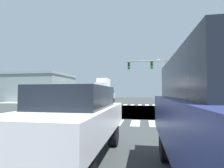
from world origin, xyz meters
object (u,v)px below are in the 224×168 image
(suv_trailing_2, at_px, (107,95))
(traffic_signal_mast, at_px, (155,70))
(box_truck_queued_1, at_px, (103,89))
(bank_building, at_px, (32,88))
(sedan_nearside_1, at_px, (210,101))
(sedan_leading_3, at_px, (76,116))
(street_lamp, at_px, (165,76))
(suv_outer_4, at_px, (218,95))
(suv_middle_3, at_px, (110,94))

(suv_trailing_2, bearing_deg, traffic_signal_mast, 154.34)
(box_truck_queued_1, bearing_deg, traffic_signal_mast, 127.74)
(bank_building, xyz_separation_m, sedan_nearside_1, (26.15, -16.86, -1.52))
(box_truck_queued_1, bearing_deg, sedan_leading_3, 101.87)
(street_lamp, height_order, bank_building, street_lamp)
(suv_outer_4, bearing_deg, bank_building, -108.52)
(suv_middle_3, bearing_deg, box_truck_queued_1, 90.00)
(sedan_leading_3, bearing_deg, suv_trailing_2, 99.68)
(bank_building, xyz_separation_m, suv_outer_4, (29.44, -9.86, -1.24))
(suv_middle_3, xyz_separation_m, suv_outer_4, (16.82, -25.58, 0.00))
(street_lamp, distance_m, suv_outer_4, 12.86)
(box_truck_queued_1, relative_size, suv_middle_3, 1.57)
(traffic_signal_mast, height_order, sedan_leading_3, traffic_signal_mast)
(suv_trailing_2, relative_size, suv_outer_4, 1.00)
(sedan_nearside_1, height_order, suv_middle_3, suv_middle_3)
(street_lamp, bearing_deg, box_truck_queued_1, 158.68)
(suv_middle_3, bearing_deg, traffic_signal_mast, 114.92)
(bank_building, bearing_deg, traffic_signal_mast, -15.91)
(suv_trailing_2, bearing_deg, street_lamp, -153.29)
(sedan_nearside_1, distance_m, suv_middle_3, 35.28)
(sedan_leading_3, bearing_deg, suv_outer_4, 59.41)
(traffic_signal_mast, relative_size, sedan_leading_3, 1.71)
(suv_middle_3, distance_m, suv_outer_4, 30.62)
(bank_building, bearing_deg, suv_middle_3, 51.24)
(bank_building, xyz_separation_m, suv_trailing_2, (15.62, -3.02, -1.24))
(box_truck_queued_1, distance_m, sedan_leading_3, 34.05)
(street_lamp, distance_m, sedan_nearside_1, 19.09)
(sedan_nearside_1, xyz_separation_m, suv_outer_4, (3.30, 7.00, 0.28))
(sedan_leading_3, height_order, suv_outer_4, suv_outer_4)
(box_truck_queued_1, bearing_deg, suv_middle_3, -90.00)
(suv_trailing_2, distance_m, suv_middle_3, 18.98)
(traffic_signal_mast, relative_size, sedan_nearside_1, 1.71)
(street_lamp, distance_m, box_truck_queued_1, 13.80)
(suv_outer_4, bearing_deg, street_lamp, -160.64)
(street_lamp, relative_size, box_truck_queued_1, 1.09)
(street_lamp, relative_size, sedan_nearside_1, 1.83)
(sedan_leading_3, distance_m, suv_trailing_2, 23.80)
(traffic_signal_mast, height_order, suv_trailing_2, traffic_signal_mast)
(sedan_leading_3, bearing_deg, bank_building, 126.54)
(sedan_nearside_1, xyz_separation_m, suv_middle_3, (-13.52, 32.58, 0.28))
(suv_trailing_2, height_order, suv_middle_3, same)
(traffic_signal_mast, xyz_separation_m, suv_middle_3, (-10.35, 22.27, -3.39))
(sedan_nearside_1, bearing_deg, traffic_signal_mast, 17.13)
(bank_building, bearing_deg, suv_outer_4, -18.52)
(sedan_leading_3, relative_size, suv_trailing_2, 0.93)
(suv_trailing_2, bearing_deg, sedan_leading_3, 99.68)
(bank_building, bearing_deg, box_truck_queued_1, 28.38)
(box_truck_queued_1, bearing_deg, street_lamp, 158.68)
(bank_building, distance_m, sedan_nearside_1, 31.15)
(suv_middle_3, height_order, suv_outer_4, same)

